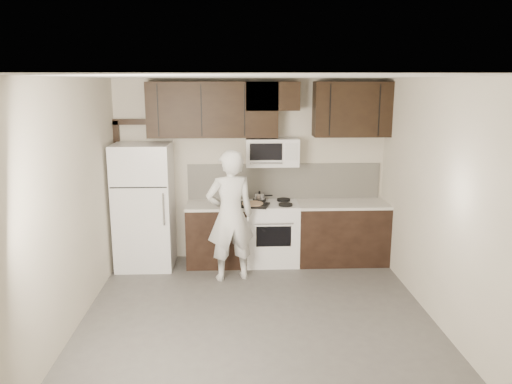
{
  "coord_description": "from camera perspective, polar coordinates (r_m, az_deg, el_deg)",
  "views": [
    {
      "loc": [
        -0.24,
        -5.12,
        2.65
      ],
      "look_at": [
        0.02,
        0.9,
        1.31
      ],
      "focal_mm": 35.0,
      "sensor_mm": 36.0,
      "label": 1
    }
  ],
  "objects": [
    {
      "name": "upper_cabinets",
      "position": [
        7.22,
        1.13,
        9.58
      ],
      "size": [
        3.48,
        0.35,
        0.78
      ],
      "color": "black",
      "rests_on": "back_wall"
    },
    {
      "name": "stove",
      "position": [
        7.41,
        1.85,
        -4.68
      ],
      "size": [
        0.76,
        0.66,
        0.94
      ],
      "color": "white",
      "rests_on": "floor"
    },
    {
      "name": "pizza",
      "position": [
        7.13,
        -0.4,
        -1.33
      ],
      "size": [
        0.36,
        0.36,
        0.02
      ],
      "primitive_type": "cylinder",
      "rotation": [
        0.0,
        0.0,
        -0.24
      ],
      "color": "beige",
      "rests_on": "baking_tray"
    },
    {
      "name": "backsplash",
      "position": [
        7.54,
        3.23,
        1.25
      ],
      "size": [
        2.9,
        0.02,
        0.54
      ],
      "primitive_type": "cube",
      "color": "beige",
      "rests_on": "counter_run"
    },
    {
      "name": "floor",
      "position": [
        5.77,
        0.21,
        -14.82
      ],
      "size": [
        4.5,
        4.5,
        0.0
      ],
      "primitive_type": "plane",
      "color": "#4F4D4A",
      "rests_on": "ground"
    },
    {
      "name": "saucepan",
      "position": [
        7.42,
        0.42,
        -0.57
      ],
      "size": [
        0.28,
        0.16,
        0.15
      ],
      "color": "silver",
      "rests_on": "stove"
    },
    {
      "name": "door_trim",
      "position": [
        7.65,
        -15.08,
        1.52
      ],
      "size": [
        0.5,
        0.08,
        2.12
      ],
      "color": "black",
      "rests_on": "floor"
    },
    {
      "name": "person",
      "position": [
        6.69,
        -2.95,
        -2.72
      ],
      "size": [
        0.74,
        0.58,
        1.79
      ],
      "primitive_type": "imported",
      "rotation": [
        0.0,
        0.0,
        3.4
      ],
      "color": "silver",
      "rests_on": "floor"
    },
    {
      "name": "counter_run",
      "position": [
        7.44,
        4.18,
        -4.67
      ],
      "size": [
        2.95,
        0.64,
        0.91
      ],
      "color": "black",
      "rests_on": "floor"
    },
    {
      "name": "ceiling",
      "position": [
        5.13,
        0.24,
        13.06
      ],
      "size": [
        4.5,
        4.5,
        0.0
      ],
      "primitive_type": "plane",
      "rotation": [
        3.14,
        0.0,
        0.0
      ],
      "color": "white",
      "rests_on": "back_wall"
    },
    {
      "name": "baking_tray",
      "position": [
        7.14,
        -0.4,
        -1.5
      ],
      "size": [
        0.51,
        0.43,
        0.02
      ],
      "primitive_type": "cube",
      "rotation": [
        0.0,
        0.0,
        -0.24
      ],
      "color": "black",
      "rests_on": "counter_run"
    },
    {
      "name": "microwave",
      "position": [
        7.27,
        1.84,
        4.59
      ],
      "size": [
        0.76,
        0.42,
        0.4
      ],
      "color": "white",
      "rests_on": "upper_cabinets"
    },
    {
      "name": "back_wall",
      "position": [
        7.49,
        -0.57,
        2.51
      ],
      "size": [
        4.0,
        0.0,
        4.0
      ],
      "primitive_type": "plane",
      "rotation": [
        1.57,
        0.0,
        0.0
      ],
      "color": "#BEB6A2",
      "rests_on": "ground"
    },
    {
      "name": "refrigerator",
      "position": [
        7.35,
        -12.65,
        -1.58
      ],
      "size": [
        0.8,
        0.76,
        1.8
      ],
      "color": "white",
      "rests_on": "floor"
    }
  ]
}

